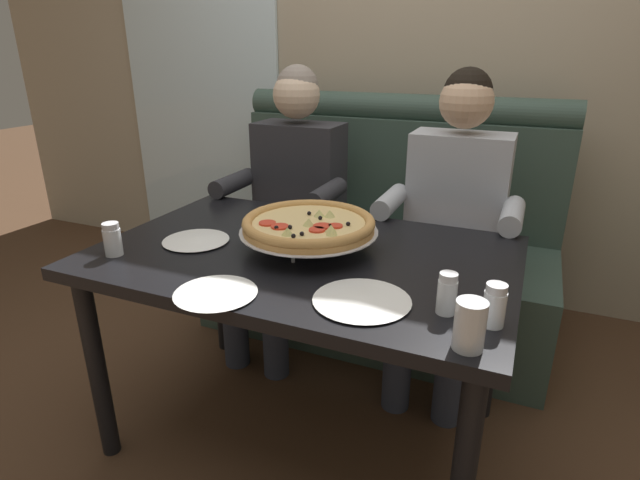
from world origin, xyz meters
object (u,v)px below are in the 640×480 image
(dining_table, at_px, (304,275))
(pizza, at_px, (309,225))
(drinking_glass, at_px, (469,328))
(shaker_pepper_flakes, at_px, (494,308))
(plate_near_left, at_px, (362,298))
(shaker_oregano, at_px, (113,242))
(diner_left, at_px, (290,195))
(booth_bench, at_px, (381,249))
(patio_chair, at_px, (249,158))
(plate_far_side, at_px, (216,291))
(diner_right, at_px, (452,214))
(shaker_parmesan, at_px, (447,296))
(plate_near_right, at_px, (196,239))

(dining_table, height_order, pizza, pizza)
(dining_table, distance_m, drinking_glass, 0.69)
(shaker_pepper_flakes, height_order, plate_near_left, shaker_pepper_flakes)
(shaker_oregano, relative_size, drinking_glass, 0.93)
(pizza, distance_m, plate_near_left, 0.40)
(diner_left, relative_size, drinking_glass, 11.18)
(plate_near_left, bearing_deg, dining_table, 138.37)
(booth_bench, relative_size, shaker_pepper_flakes, 15.33)
(plate_near_left, relative_size, patio_chair, 0.30)
(diner_left, xyz_separation_m, plate_far_side, (0.28, -1.00, 0.03))
(diner_right, bearing_deg, plate_near_left, -95.32)
(dining_table, height_order, diner_left, diner_left)
(dining_table, height_order, diner_right, diner_right)
(diner_right, height_order, shaker_oregano, diner_right)
(drinking_glass, bearing_deg, pizza, 145.22)
(plate_far_side, bearing_deg, shaker_parmesan, 13.98)
(drinking_glass, xyz_separation_m, patio_chair, (-2.00, 2.40, -0.26))
(booth_bench, height_order, plate_far_side, booth_bench)
(drinking_glass, distance_m, patio_chair, 3.14)
(shaker_pepper_flakes, relative_size, plate_near_left, 0.41)
(booth_bench, bearing_deg, dining_table, -90.00)
(booth_bench, bearing_deg, shaker_parmesan, -66.35)
(plate_near_right, bearing_deg, drinking_glass, -17.60)
(dining_table, xyz_separation_m, pizza, (0.01, 0.02, 0.17))
(plate_far_side, bearing_deg, diner_right, 65.75)
(diner_right, bearing_deg, patio_chair, 142.19)
(booth_bench, bearing_deg, pizza, -89.40)
(booth_bench, height_order, diner_left, diner_left)
(plate_near_right, bearing_deg, booth_bench, 69.08)
(shaker_oregano, bearing_deg, plate_far_side, -12.91)
(plate_far_side, bearing_deg, plate_near_left, 17.42)
(shaker_oregano, bearing_deg, plate_near_right, 50.04)
(booth_bench, relative_size, plate_far_side, 7.32)
(booth_bench, height_order, dining_table, booth_bench)
(patio_chair, bearing_deg, dining_table, -54.77)
(diner_left, xyz_separation_m, shaker_parmesan, (0.86, -0.86, 0.06))
(dining_table, height_order, plate_near_right, plate_near_right)
(diner_left, bearing_deg, diner_right, 0.00)
(plate_far_side, distance_m, patio_chair, 2.77)
(shaker_oregano, bearing_deg, booth_bench, 65.31)
(shaker_oregano, height_order, plate_near_right, shaker_oregano)
(diner_left, bearing_deg, plate_near_left, -53.70)
(diner_left, distance_m, shaker_pepper_flakes, 1.31)
(shaker_pepper_flakes, bearing_deg, diner_right, 105.20)
(shaker_parmesan, xyz_separation_m, patio_chair, (-1.93, 2.26, -0.25))
(shaker_parmesan, xyz_separation_m, drinking_glass, (0.07, -0.14, 0.01))
(patio_chair, bearing_deg, shaker_pepper_flakes, -48.10)
(diner_left, bearing_deg, shaker_parmesan, -44.98)
(dining_table, distance_m, plate_near_left, 0.39)
(patio_chair, bearing_deg, pizza, -54.30)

